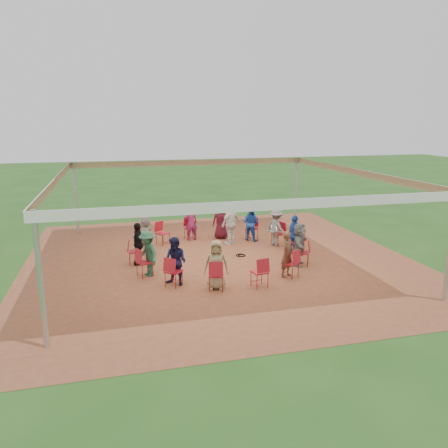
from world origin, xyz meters
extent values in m
plane|color=#224D18|center=(0.00, 0.00, 0.00)|extent=(80.00, 80.00, 0.00)
plane|color=brown|center=(0.00, 0.00, 0.01)|extent=(13.00, 13.00, 0.00)
cylinder|color=#B2B2B7|center=(-5.00, -5.00, 1.50)|extent=(0.12, 0.12, 3.00)
cylinder|color=#B2B2B7|center=(-5.00, 5.00, 1.50)|extent=(0.12, 0.12, 3.00)
cylinder|color=#B2B2B7|center=(5.00, 5.00, 1.50)|extent=(0.12, 0.12, 3.00)
plane|color=white|center=(0.00, 0.00, 3.00)|extent=(10.30, 10.30, 0.00)
cube|color=white|center=(0.00, -5.15, 2.88)|extent=(10.30, 0.03, 0.24)
cube|color=white|center=(0.00, 5.15, 2.88)|extent=(10.30, 0.03, 0.24)
cube|color=white|center=(-5.15, 0.00, 2.88)|extent=(0.03, 10.30, 0.24)
cube|color=white|center=(5.15, 0.00, 2.88)|extent=(0.03, 10.30, 0.24)
imported|color=slate|center=(2.52, 1.08, 0.72)|extent=(0.79, 1.03, 1.43)
imported|color=#1945A1|center=(1.81, 2.07, 0.72)|extent=(0.79, 0.76, 1.43)
imported|color=#460E19|center=(0.73, 2.65, 0.72)|extent=(0.78, 0.56, 1.43)
imported|color=#821F52|center=(-0.49, 2.70, 0.72)|extent=(0.58, 0.43, 1.43)
imported|color=#A39C91|center=(-2.42, 1.30, 0.72)|extent=(1.07, 1.41, 1.43)
imported|color=black|center=(-2.74, 0.12, 0.72)|extent=(0.47, 0.86, 1.43)
imported|color=#25533A|center=(-2.52, -1.08, 0.72)|extent=(0.79, 1.03, 1.43)
imported|color=#15153B|center=(-1.81, -2.07, 0.72)|extent=(0.79, 0.76, 1.43)
imported|color=#938257|center=(-0.73, -2.65, 0.72)|extent=(0.78, 0.56, 1.43)
imported|color=brown|center=(1.61, -2.22, 0.72)|extent=(0.62, 0.58, 1.43)
imported|color=slate|center=(2.42, -1.30, 0.72)|extent=(1.07, 1.41, 1.43)
imported|color=#1945A1|center=(2.74, -0.12, 0.72)|extent=(0.47, 0.86, 1.43)
imported|color=silver|center=(0.89, 1.75, 0.82)|extent=(1.07, 0.93, 1.63)
torus|color=black|center=(0.83, 0.17, 0.02)|extent=(0.34, 0.34, 0.03)
torus|color=black|center=(0.87, 0.13, 0.02)|extent=(0.27, 0.27, 0.03)
cube|color=#B7B7BC|center=(2.32, 0.99, 0.62)|extent=(0.33, 0.38, 0.01)
cube|color=#B7B7BC|center=(2.42, 1.04, 0.72)|extent=(0.19, 0.32, 0.20)
cube|color=#CCE0FF|center=(2.42, 1.03, 0.72)|extent=(0.16, 0.27, 0.17)
camera|label=1|loc=(-3.45, -14.11, 4.71)|focal=35.00mm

